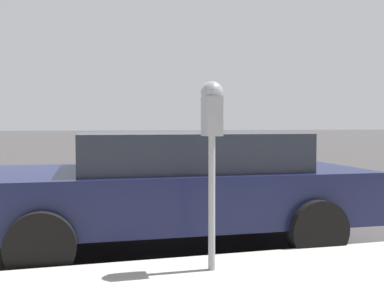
{
  "coord_description": "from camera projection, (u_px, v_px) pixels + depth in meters",
  "views": [
    {
      "loc": [
        -6.3,
        0.85,
        1.42
      ],
      "look_at": [
        -2.18,
        -0.24,
        1.24
      ],
      "focal_mm": 42.0,
      "sensor_mm": 36.0,
      "label": 1
    }
  ],
  "objects": [
    {
      "name": "ground_plane",
      "position": [
        137.0,
        225.0,
        6.36
      ],
      "size": [
        220.0,
        220.0,
        0.0
      ],
      "primitive_type": "plane",
      "color": "#3D3A3A"
    },
    {
      "name": "parking_meter",
      "position": [
        212.0,
        126.0,
        3.84
      ],
      "size": [
        0.21,
        0.19,
        1.63
      ],
      "color": "gray",
      "rests_on": "sidewalk"
    },
    {
      "name": "car_navy",
      "position": [
        175.0,
        184.0,
        5.32
      ],
      "size": [
        2.23,
        4.51,
        1.32
      ],
      "rotation": [
        0.0,
        0.0,
        -0.03
      ],
      "color": "#14193D",
      "rests_on": "ground_plane"
    }
  ]
}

